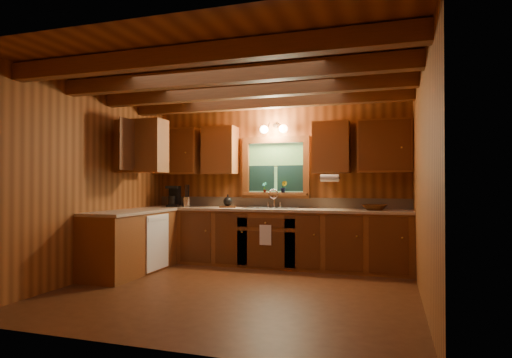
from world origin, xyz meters
The scene contains 20 objects.
room centered at (0.00, 0.00, 1.30)m, with size 4.20×4.20×4.20m.
ceiling_beams centered at (0.00, 0.00, 2.49)m, with size 4.20×2.54×0.18m.
base_cabinets centered at (-0.49, 1.28, 0.43)m, with size 4.20×2.22×0.86m.
countertop centered at (-0.48, 1.29, 0.88)m, with size 4.20×2.24×0.04m.
backsplash centered at (0.00, 1.89, 0.98)m, with size 4.20×0.02×0.16m, color tan.
dishwasher_panel centered at (-1.47, 0.68, 0.43)m, with size 0.02×0.60×0.80m, color white.
upper_cabinets centered at (-0.56, 1.42, 1.84)m, with size 4.19×1.77×0.78m.
window centered at (0.00, 1.87, 1.53)m, with size 1.12×0.08×1.00m.
window_sill centered at (0.00, 1.82, 1.12)m, with size 1.06×0.14×0.04m, color brown.
wall_sconce centered at (0.00, 1.75, 2.16)m, with size 0.45×0.21×0.17m.
paper_towel_roll centered at (0.92, 1.53, 1.37)m, with size 0.11×0.11×0.27m, color white.
dish_towel centered at (0.00, 1.26, 0.52)m, with size 0.18×0.01×0.30m, color white.
sink centered at (0.00, 1.60, 0.86)m, with size 0.82×0.48×0.43m.
coffee_maker centered at (-1.71, 1.59, 1.07)m, with size 0.20×0.25×0.35m.
utensil_crock centered at (-1.47, 1.59, 0.99)m, with size 0.13×0.13×0.37m.
cutting_board centered at (-0.74, 1.61, 0.91)m, with size 0.26×0.18×0.02m, color #512811.
teakettle centered at (-0.74, 1.61, 1.00)m, with size 0.15×0.15×0.19m.
wicker_basket centered at (1.56, 1.56, 0.94)m, with size 0.35×0.35×0.09m, color #48230C.
potted_plant_left centered at (-0.17, 1.80, 1.22)m, with size 0.09×0.06×0.17m, color #512811.
potted_plant_right centered at (0.15, 1.80, 1.23)m, with size 0.10×0.08×0.19m, color #512811.
Camera 1 is at (1.77, -4.81, 1.28)m, focal length 29.79 mm.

